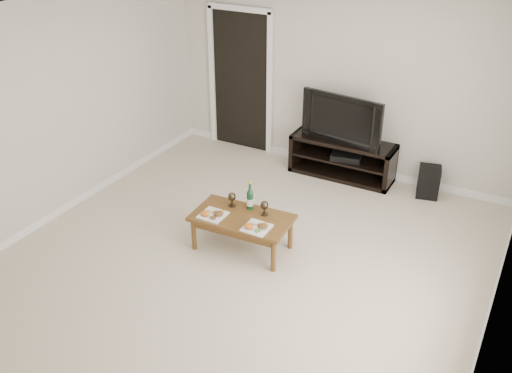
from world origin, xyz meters
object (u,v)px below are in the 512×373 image
object	(u,v)px
television	(345,117)
subwoofer	(429,182)
media_console	(342,158)
coffee_table	(242,232)

from	to	relation	value
television	subwoofer	bearing A→B (deg)	8.41
television	subwoofer	distance (m)	1.37
media_console	television	size ratio (longest dim) A/B	1.24
television	coffee_table	xyz separation A→B (m)	(-0.33, -2.20, -0.67)
media_console	coffee_table	bearing A→B (deg)	-98.51
television	subwoofer	xyz separation A→B (m)	(1.20, 0.02, -0.68)
media_console	television	distance (m)	0.61
media_console	television	bearing A→B (deg)	0.00
coffee_table	media_console	bearing A→B (deg)	81.49
subwoofer	media_console	bearing A→B (deg)	168.34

